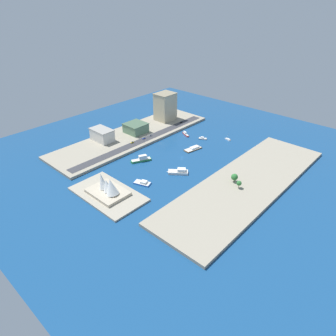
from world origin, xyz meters
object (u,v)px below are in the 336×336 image
(taxi_yellow_cab, at_px, (132,142))
(traffic_light_waterfront, at_px, (144,140))
(ferry_white_commuter, at_px, (179,172))
(hatchback_blue, at_px, (144,138))
(tugboat_red, at_px, (186,134))
(yacht_sleek_gray, at_px, (203,138))
(sailboat_small_white, at_px, (228,139))
(catamaran_blue, at_px, (143,183))
(ferry_green_doubledeck, at_px, (142,159))
(suv_black, at_px, (181,122))
(hotel_broad_white, at_px, (102,135))
(terminal_long_green, at_px, (136,128))
(opera_landmark, at_px, (108,188))
(sedan_silver, at_px, (150,136))
(barge_flat_brown, at_px, (193,149))
(office_block_beige, at_px, (165,107))

(taxi_yellow_cab, relative_size, traffic_light_waterfront, 0.75)
(ferry_white_commuter, bearing_deg, hatchback_blue, -19.54)
(tugboat_red, bearing_deg, yacht_sleek_gray, -168.42)
(sailboat_small_white, distance_m, catamaran_blue, 153.18)
(ferry_green_doubledeck, relative_size, hatchback_blue, 5.26)
(suv_black, height_order, hatchback_blue, hatchback_blue)
(tugboat_red, distance_m, hotel_broad_white, 114.73)
(taxi_yellow_cab, bearing_deg, sailboat_small_white, -130.12)
(terminal_long_green, height_order, hatchback_blue, terminal_long_green)
(opera_landmark, bearing_deg, sailboat_small_white, -94.75)
(sedan_silver, bearing_deg, hatchback_blue, 90.44)
(taxi_yellow_cab, xyz_separation_m, sedan_silver, (-1.77, -31.14, -0.06))
(barge_flat_brown, relative_size, office_block_beige, 0.62)
(ferry_green_doubledeck, height_order, suv_black, ferry_green_doubledeck)
(ferry_green_doubledeck, bearing_deg, suv_black, -71.68)
(ferry_green_doubledeck, relative_size, suv_black, 5.12)
(ferry_white_commuter, distance_m, tugboat_red, 104.37)
(barge_flat_brown, xyz_separation_m, opera_landmark, (-1.14, 135.62, 7.51))
(barge_flat_brown, bearing_deg, suv_black, -39.40)
(catamaran_blue, relative_size, office_block_beige, 0.47)
(catamaran_blue, xyz_separation_m, taxi_yellow_cab, (77.02, -54.12, 2.90))
(yacht_sleek_gray, height_order, catamaran_blue, catamaran_blue)
(ferry_green_doubledeck, relative_size, hotel_broad_white, 0.79)
(opera_landmark, bearing_deg, tugboat_red, -77.19)
(ferry_white_commuter, bearing_deg, yacht_sleek_gray, -68.95)
(hotel_broad_white, bearing_deg, sailboat_small_white, -134.88)
(ferry_white_commuter, xyz_separation_m, sedan_silver, (89.21, -43.54, 1.92))
(catamaran_blue, relative_size, barge_flat_brown, 0.76)
(hatchback_blue, xyz_separation_m, sedan_silver, (0.09, -11.91, 0.03))
(suv_black, height_order, sedan_silver, sedan_silver)
(catamaran_blue, relative_size, hotel_broad_white, 0.61)
(sailboat_small_white, height_order, ferry_white_commuter, sailboat_small_white)
(ferry_white_commuter, bearing_deg, office_block_beige, -41.49)
(hotel_broad_white, distance_m, taxi_yellow_cab, 41.92)
(yacht_sleek_gray, xyz_separation_m, hotel_broad_white, (92.03, 98.57, 10.04))
(tugboat_red, relative_size, hatchback_blue, 3.44)
(sedan_silver, bearing_deg, terminal_long_green, 9.19)
(opera_landmark, bearing_deg, office_block_beige, -62.79)
(suv_black, xyz_separation_m, hatchback_blue, (-1.36, 79.40, 0.04))
(barge_flat_brown, distance_m, traffic_light_waterfront, 64.88)
(yacht_sleek_gray, bearing_deg, suv_black, -20.44)
(tugboat_red, height_order, taxi_yellow_cab, taxi_yellow_cab)
(sailboat_small_white, bearing_deg, taxi_yellow_cab, 49.88)
(barge_flat_brown, relative_size, hotel_broad_white, 0.80)
(suv_black, bearing_deg, ferry_green_doubledeck, 108.32)
(catamaran_blue, xyz_separation_m, office_block_beige, (103.23, -145.36, 22.45))
(taxi_yellow_cab, distance_m, sedan_silver, 31.19)
(office_block_beige, bearing_deg, yacht_sleek_gray, 170.78)
(barge_flat_brown, xyz_separation_m, sedan_silver, (64.65, 13.35, 2.82))
(catamaran_blue, bearing_deg, sedan_silver, -48.57)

